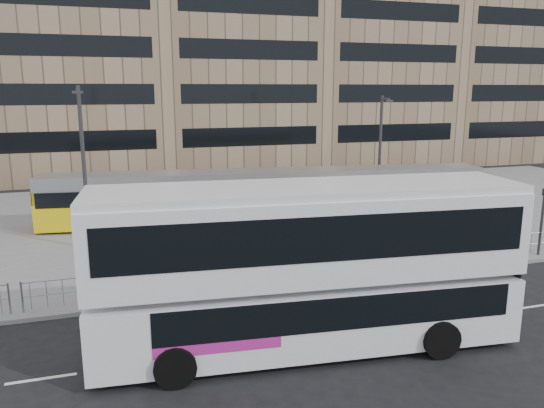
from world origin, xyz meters
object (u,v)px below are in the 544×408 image
object	(u,v)px
double_decker_bus	(308,262)
station_sign	(415,221)
pedestrian	(378,234)
lamp_post_west	(84,162)
traffic_light_east	(543,213)
traffic_light_west	(201,233)
lamp_post_east	(380,147)
tram	(269,196)
ad_panel	(385,253)

from	to	relation	value
double_decker_bus	station_sign	bearing A→B (deg)	45.28
pedestrian	lamp_post_west	bearing A→B (deg)	79.96
station_sign	lamp_post_west	bearing A→B (deg)	143.01
traffic_light_east	double_decker_bus	bearing A→B (deg)	-151.91
double_decker_bus	station_sign	distance (m)	10.06
station_sign	traffic_light_west	bearing A→B (deg)	166.45
lamp_post_east	station_sign	bearing A→B (deg)	-108.94
tram	pedestrian	world-z (taller)	tram
double_decker_bus	lamp_post_west	bearing A→B (deg)	123.67
lamp_post_east	pedestrian	bearing A→B (deg)	-118.43
tram	ad_panel	xyz separation A→B (m)	(2.00, -9.87, -0.63)
tram	traffic_light_west	distance (m)	10.17
station_sign	lamp_post_east	xyz separation A→B (m)	(3.18, 9.26, 2.27)
traffic_light_west	double_decker_bus	bearing A→B (deg)	-89.61
tram	traffic_light_west	xyz separation A→B (m)	(-5.38, -8.62, 0.49)
double_decker_bus	tram	distance (m)	15.10
double_decker_bus	lamp_post_east	distance (m)	19.14
tram	pedestrian	bearing A→B (deg)	-60.95
pedestrian	traffic_light_west	xyz separation A→B (m)	(-8.32, -1.08, 1.01)
tram	lamp_post_east	distance (m)	8.01
double_decker_bus	lamp_post_east	xyz separation A→B (m)	(10.86, 15.70, 1.37)
double_decker_bus	tram	xyz separation A→B (m)	(3.29, 14.70, -1.04)
traffic_light_west	station_sign	bearing A→B (deg)	-16.46
traffic_light_west	lamp_post_west	bearing A→B (deg)	108.06
double_decker_bus	lamp_post_east	size ratio (longest dim) A/B	1.78
traffic_light_west	lamp_post_east	size ratio (longest dim) A/B	0.44
double_decker_bus	traffic_light_west	bearing A→B (deg)	114.25
traffic_light_east	lamp_post_west	bearing A→B (deg)	168.12
tram	ad_panel	size ratio (longest dim) A/B	17.30
ad_panel	traffic_light_east	xyz separation A→B (m)	(7.98, 0.07, 1.13)
traffic_light_west	traffic_light_east	world-z (taller)	same
pedestrian	tram	bearing A→B (deg)	32.02
tram	lamp_post_east	xyz separation A→B (m)	(7.57, 1.00, 2.41)
double_decker_bus	tram	bearing A→B (deg)	82.68
pedestrian	traffic_light_west	bearing A→B (deg)	108.06
ad_panel	tram	bearing A→B (deg)	120.10
ad_panel	lamp_post_east	xyz separation A→B (m)	(5.57, 10.87, 3.04)
traffic_light_west	lamp_post_east	bearing A→B (deg)	18.05
station_sign	traffic_light_west	size ratio (longest dim) A/B	0.75
station_sign	pedestrian	world-z (taller)	station_sign
tram	double_decker_bus	bearing A→B (deg)	-94.90
station_sign	lamp_post_east	distance (m)	10.05
station_sign	traffic_light_west	xyz separation A→B (m)	(-9.77, -0.36, 0.36)
tram	lamp_post_east	bearing A→B (deg)	15.25
station_sign	ad_panel	size ratio (longest dim) A/B	1.61
tram	traffic_light_east	distance (m)	13.99
ad_panel	pedestrian	world-z (taller)	pedestrian
tram	pedestrian	xyz separation A→B (m)	(2.94, -7.54, -0.51)
ad_panel	pedestrian	bearing A→B (deg)	86.50
station_sign	pedestrian	distance (m)	1.74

